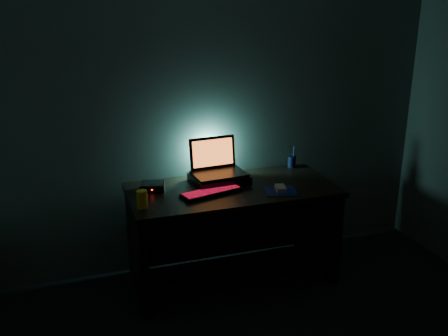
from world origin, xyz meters
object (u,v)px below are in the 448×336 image
juice_glass (142,199)px  mouse (280,188)px  pen_cup (292,162)px  router (153,187)px  keyboard (211,192)px  laptop (216,165)px

juice_glass → mouse: bearing=-0.3°
mouse → pen_cup: (0.31, 0.46, 0.03)m
juice_glass → router: juice_glass is taller
router → keyboard: bearing=-12.3°
mouse → juice_glass: juice_glass is taller
keyboard → juice_glass: size_ratio=3.84×
laptop → keyboard: (-0.12, -0.25, -0.11)m
laptop → keyboard: 0.29m
mouse → pen_cup: pen_cup is taller
mouse → juice_glass: (-0.98, 0.00, 0.04)m
laptop → juice_glass: 0.71m
laptop → pen_cup: size_ratio=4.28×
mouse → juice_glass: size_ratio=0.94×
laptop → pen_cup: bearing=4.5°
keyboard → router: (-0.38, 0.19, 0.01)m
keyboard → juice_glass: (-0.50, -0.10, 0.05)m
mouse → router: size_ratio=0.57×
pen_cup → juice_glass: juice_glass is taller
keyboard → juice_glass: 0.51m
pen_cup → router: pen_cup is taller
laptop → keyboard: laptop is taller
laptop → juice_glass: (-0.61, -0.35, -0.06)m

